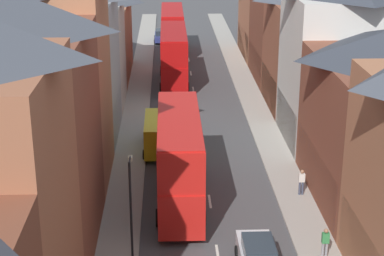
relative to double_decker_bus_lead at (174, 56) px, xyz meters
name	(u,v)px	position (x,y,z in m)	size (l,w,h in m)	color
pavement_left	(135,124)	(-3.29, -11.87, -2.75)	(2.20, 104.00, 0.14)	#A8A399
pavement_right	(262,122)	(6.91, -11.87, -2.75)	(2.20, 104.00, 0.14)	#A8A399
centre_line_dashes	(200,133)	(1.81, -13.87, -2.81)	(0.14, 97.80, 0.01)	silver
terrace_row_left	(19,116)	(-8.38, -28.34, 3.49)	(8.00, 72.07, 14.73)	#935138
terrace_row_right	(373,89)	(11.99, -22.84, 3.18)	(8.00, 78.53, 13.23)	#935138
double_decker_bus_lead	(174,56)	(0.00, 0.00, 0.00)	(2.74, 10.80, 5.30)	#B70F0F
double_decker_bus_mid_street	(179,158)	(0.00, -25.80, 0.00)	(2.74, 10.80, 5.30)	red
double_decker_bus_far_approaching	(172,31)	(0.00, 12.59, 0.00)	(2.74, 10.80, 5.30)	red
car_near_silver	(258,256)	(3.61, -33.61, -1.97)	(1.90, 4.28, 1.69)	silver
car_parked_left_a	(176,121)	(0.01, -13.48, -2.00)	(1.90, 4.49, 1.63)	black
car_mid_white	(162,36)	(-1.29, 19.76, -2.01)	(1.90, 4.34, 1.59)	navy
delivery_van	(159,134)	(-1.29, -17.63, -1.48)	(2.20, 5.20, 2.41)	yellow
pedestrian_far_left	(325,242)	(7.06, -32.68, -1.78)	(0.36, 0.22, 1.61)	gray
pedestrian_far_right	(302,181)	(7.36, -25.41, -1.78)	(0.36, 0.22, 1.61)	#3D4256
street_lamp	(131,205)	(-2.44, -32.67, 0.43)	(0.20, 1.12, 5.50)	black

